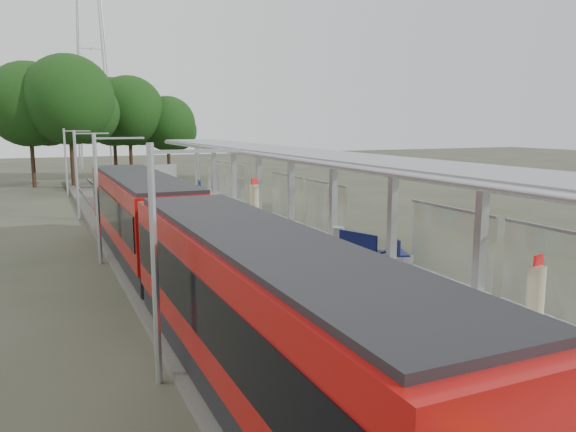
# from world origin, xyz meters

# --- Properties ---
(trackbed) EXTENTS (3.00, 70.00, 0.24)m
(trackbed) POSITION_xyz_m (-4.50, 20.00, 0.12)
(trackbed) COLOR #59544C
(trackbed) RESTS_ON ground
(platform) EXTENTS (6.00, 50.00, 1.00)m
(platform) POSITION_xyz_m (0.00, 20.00, 0.50)
(platform) COLOR gray
(platform) RESTS_ON ground
(tactile_strip) EXTENTS (0.60, 50.00, 0.02)m
(tactile_strip) POSITION_xyz_m (-2.55, 20.00, 1.01)
(tactile_strip) COLOR gold
(tactile_strip) RESTS_ON platform
(end_fence) EXTENTS (6.00, 0.10, 1.20)m
(end_fence) POSITION_xyz_m (0.00, 44.95, 1.60)
(end_fence) COLOR #9EA0A5
(end_fence) RESTS_ON platform
(train) EXTENTS (2.74, 27.60, 3.62)m
(train) POSITION_xyz_m (-4.50, 12.16, 2.05)
(train) COLOR black
(train) RESTS_ON ground
(canopy) EXTENTS (3.27, 38.00, 3.66)m
(canopy) POSITION_xyz_m (1.61, 16.19, 4.20)
(canopy) COLOR #9EA0A5
(canopy) RESTS_ON platform
(pylon) EXTENTS (8.00, 4.00, 38.00)m
(pylon) POSITION_xyz_m (-1.00, 73.00, 19.00)
(pylon) COLOR #9EA0A5
(pylon) RESTS_ON ground
(tree_cluster) EXTENTS (20.05, 14.54, 11.87)m
(tree_cluster) POSITION_xyz_m (-3.07, 52.76, 7.23)
(tree_cluster) COLOR #382316
(tree_cluster) RESTS_ON ground
(catenary_masts) EXTENTS (2.08, 48.16, 5.40)m
(catenary_masts) POSITION_xyz_m (-6.22, 19.00, 2.91)
(catenary_masts) COLOR #9EA0A5
(catenary_masts) RESTS_ON ground
(bench_near) EXTENTS (1.04, 1.67, 1.10)m
(bench_near) POSITION_xyz_m (1.55, 11.19, 1.58)
(bench_near) COLOR #0E1549
(bench_near) RESTS_ON platform
(bench_mid) EXTENTS (0.89, 1.49, 0.98)m
(bench_mid) POSITION_xyz_m (2.62, 10.59, 1.51)
(bench_mid) COLOR #0E1549
(bench_mid) RESTS_ON platform
(bench_far) EXTENTS (0.75, 1.63, 1.07)m
(bench_far) POSITION_xyz_m (1.42, 31.15, 1.56)
(bench_far) COLOR #0E1549
(bench_far) RESTS_ON platform
(info_pillar_near) EXTENTS (0.40, 0.40, 1.78)m
(info_pillar_near) POSITION_xyz_m (2.02, 4.13, 1.77)
(info_pillar_near) COLOR beige
(info_pillar_near) RESTS_ON platform
(info_pillar_far) EXTENTS (0.45, 0.45, 2.01)m
(info_pillar_far) POSITION_xyz_m (1.65, 21.73, 1.87)
(info_pillar_far) COLOR beige
(info_pillar_far) RESTS_ON platform
(litter_bin) EXTENTS (0.54, 0.54, 0.93)m
(litter_bin) POSITION_xyz_m (1.75, 13.14, 1.47)
(litter_bin) COLOR #9EA0A5
(litter_bin) RESTS_ON platform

